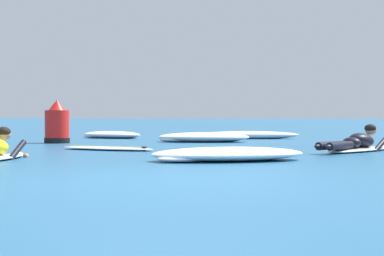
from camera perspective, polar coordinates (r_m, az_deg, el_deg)
ground_plane at (r=17.28m, az=4.74°, el=-1.07°), size 120.00×120.00×0.00m
surfer_far at (r=13.05m, az=13.23°, el=-1.27°), size 1.63×2.41×0.54m
drifting_surfboard at (r=13.30m, az=-6.80°, el=-1.64°), size 2.03×1.06×0.16m
whitewater_front at (r=10.37m, az=2.94°, el=-2.14°), size 2.53×1.89×0.20m
whitewater_mid_left at (r=19.29m, az=-6.50°, el=-0.56°), size 1.89×1.22×0.19m
whitewater_mid_right at (r=16.82m, az=0.96°, el=-0.77°), size 2.28×1.28×0.23m
whitewater_back at (r=18.77m, az=4.48°, el=-0.59°), size 2.84×1.15×0.21m
channel_marker_buoy at (r=16.55m, az=-10.86°, el=0.17°), size 0.59×0.59×1.00m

